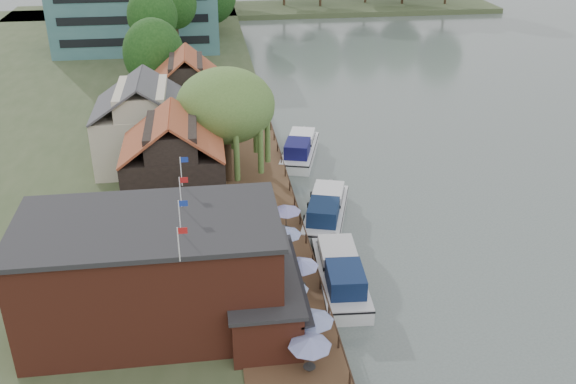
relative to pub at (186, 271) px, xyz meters
name	(u,v)px	position (x,y,z in m)	size (l,w,h in m)	color
ground	(400,305)	(14.00, 1.00, -4.65)	(260.00, 260.00, 0.00)	#4D5955
land_bank	(44,133)	(-16.00, 36.00, -4.15)	(50.00, 140.00, 1.00)	#384728
quay_deck	(266,227)	(6.00, 11.00, -3.60)	(6.00, 50.00, 0.10)	#47301E
quay_rail	(299,216)	(8.70, 11.50, -3.15)	(0.20, 49.00, 1.00)	black
pub	(186,271)	(0.00, 0.00, 0.00)	(20.00, 11.00, 7.30)	maroon
hotel_block	(136,9)	(-8.00, 71.00, 2.50)	(25.40, 12.40, 12.30)	#38666B
cottage_a	(174,163)	(-1.00, 15.00, 0.60)	(8.60, 7.60, 8.50)	black
cottage_b	(144,122)	(-4.00, 25.00, 0.60)	(9.60, 8.60, 8.50)	beige
cottage_c	(188,91)	(0.00, 34.00, 0.60)	(7.60, 7.60, 8.50)	black
willow	(226,127)	(3.50, 20.00, 1.56)	(8.60, 8.60, 10.43)	#476B2D
umbrella_0	(310,355)	(6.67, -5.76, -2.36)	(2.45, 2.45, 2.38)	navy
umbrella_1	(313,330)	(7.23, -3.61, -2.36)	(2.46, 2.46, 2.38)	navy
umbrella_2	(292,298)	(6.42, -0.40, -2.36)	(2.16, 2.16, 2.38)	navy
umbrella_3	(301,274)	(7.39, 2.16, -2.36)	(2.38, 2.38, 2.38)	#1B2997
umbrella_4	(285,242)	(6.87, 6.43, -2.36)	(2.45, 2.45, 2.38)	#1B3796
umbrella_5	(286,219)	(7.42, 9.86, -2.36)	(2.32, 2.32, 2.38)	navy
cruiser_0	(341,270)	(10.48, 3.80, -3.34)	(3.46, 10.70, 2.62)	silver
cruiser_1	(326,207)	(11.21, 13.20, -3.36)	(3.41, 10.53, 2.58)	silver
cruiser_2	(300,146)	(11.06, 26.62, -3.39)	(3.34, 10.31, 2.52)	white
bank_tree_0	(155,64)	(-3.76, 41.34, 1.65)	(7.00, 7.00, 10.60)	#143811
bank_tree_1	(154,37)	(-4.18, 50.72, 2.65)	(6.31, 6.31, 12.59)	#143811
bank_tree_2	(176,23)	(-1.61, 60.20, 2.49)	(6.12, 6.12, 12.27)	#143811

